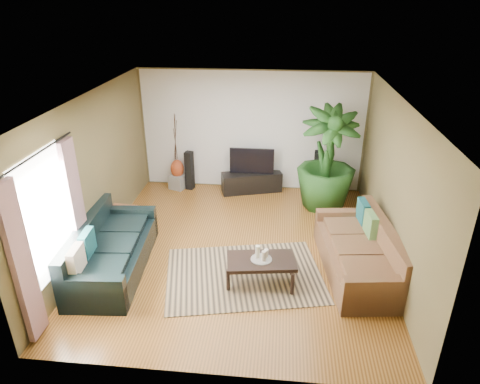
# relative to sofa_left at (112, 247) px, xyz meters

# --- Properties ---
(floor) EXTENTS (5.50, 5.50, 0.00)m
(floor) POSITION_rel_sofa_left_xyz_m (1.98, 0.77, -0.42)
(floor) COLOR #9A6127
(floor) RESTS_ON ground
(ceiling) EXTENTS (5.50, 5.50, 0.00)m
(ceiling) POSITION_rel_sofa_left_xyz_m (1.98, 0.77, 2.28)
(ceiling) COLOR white
(ceiling) RESTS_ON ground
(wall_back) EXTENTS (5.00, 0.00, 5.00)m
(wall_back) POSITION_rel_sofa_left_xyz_m (1.98, 3.52, 0.93)
(wall_back) COLOR brown
(wall_back) RESTS_ON ground
(wall_front) EXTENTS (5.00, 0.00, 5.00)m
(wall_front) POSITION_rel_sofa_left_xyz_m (1.98, -1.98, 0.93)
(wall_front) COLOR brown
(wall_front) RESTS_ON ground
(wall_left) EXTENTS (0.00, 5.50, 5.50)m
(wall_left) POSITION_rel_sofa_left_xyz_m (-0.52, 0.77, 0.92)
(wall_left) COLOR brown
(wall_left) RESTS_ON ground
(wall_right) EXTENTS (0.00, 5.50, 5.50)m
(wall_right) POSITION_rel_sofa_left_xyz_m (4.48, 0.77, 0.92)
(wall_right) COLOR brown
(wall_right) RESTS_ON ground
(backwall_panel) EXTENTS (4.90, 0.00, 4.90)m
(backwall_panel) POSITION_rel_sofa_left_xyz_m (1.98, 3.51, 0.93)
(backwall_panel) COLOR white
(backwall_panel) RESTS_ON ground
(window_pane) EXTENTS (0.00, 1.80, 1.80)m
(window_pane) POSITION_rel_sofa_left_xyz_m (-0.50, -0.83, 0.97)
(window_pane) COLOR white
(window_pane) RESTS_ON ground
(curtain_near) EXTENTS (0.08, 0.35, 2.20)m
(curtain_near) POSITION_rel_sofa_left_xyz_m (-0.45, -1.58, 0.72)
(curtain_near) COLOR gray
(curtain_near) RESTS_ON ground
(curtain_far) EXTENTS (0.08, 0.35, 2.20)m
(curtain_far) POSITION_rel_sofa_left_xyz_m (-0.45, -0.08, 0.72)
(curtain_far) COLOR gray
(curtain_far) RESTS_ON ground
(curtain_rod) EXTENTS (0.03, 1.90, 0.03)m
(curtain_rod) POSITION_rel_sofa_left_xyz_m (-0.45, -0.83, 1.87)
(curtain_rod) COLOR black
(curtain_rod) RESTS_ON ground
(sofa_left) EXTENTS (1.15, 2.35, 0.85)m
(sofa_left) POSITION_rel_sofa_left_xyz_m (0.00, 0.00, 0.00)
(sofa_left) COLOR black
(sofa_left) RESTS_ON floor
(sofa_right) EXTENTS (1.25, 2.31, 0.85)m
(sofa_right) POSITION_rel_sofa_left_xyz_m (3.96, 0.35, 0.00)
(sofa_right) COLOR brown
(sofa_right) RESTS_ON floor
(area_rug) EXTENTS (2.80, 2.24, 0.01)m
(area_rug) POSITION_rel_sofa_left_xyz_m (2.14, 0.04, -0.42)
(area_rug) COLOR #A1885E
(area_rug) RESTS_ON floor
(coffee_table) EXTENTS (1.13, 0.72, 0.43)m
(coffee_table) POSITION_rel_sofa_left_xyz_m (2.42, -0.12, -0.21)
(coffee_table) COLOR black
(coffee_table) RESTS_ON floor
(candle_tray) EXTENTS (0.33, 0.33, 0.01)m
(candle_tray) POSITION_rel_sofa_left_xyz_m (2.42, -0.12, 0.01)
(candle_tray) COLOR gray
(candle_tray) RESTS_ON coffee_table
(candle_tall) EXTENTS (0.07, 0.07, 0.21)m
(candle_tall) POSITION_rel_sofa_left_xyz_m (2.36, -0.09, 0.13)
(candle_tall) COLOR #F2EDCC
(candle_tall) RESTS_ON candle_tray
(candle_mid) EXTENTS (0.07, 0.07, 0.16)m
(candle_mid) POSITION_rel_sofa_left_xyz_m (2.46, -0.16, 0.10)
(candle_mid) COLOR beige
(candle_mid) RESTS_ON candle_tray
(candle_short) EXTENTS (0.07, 0.07, 0.13)m
(candle_short) POSITION_rel_sofa_left_xyz_m (2.49, -0.06, 0.09)
(candle_short) COLOR white
(candle_short) RESTS_ON candle_tray
(tv_stand) EXTENTS (1.41, 0.78, 0.45)m
(tv_stand) POSITION_rel_sofa_left_xyz_m (2.01, 3.27, -0.20)
(tv_stand) COLOR black
(tv_stand) RESTS_ON floor
(television) EXTENTS (0.99, 0.05, 0.58)m
(television) POSITION_rel_sofa_left_xyz_m (2.01, 3.27, 0.32)
(television) COLOR black
(television) RESTS_ON tv_stand
(speaker_left) EXTENTS (0.20, 0.21, 0.90)m
(speaker_left) POSITION_rel_sofa_left_xyz_m (0.58, 3.27, 0.03)
(speaker_left) COLOR black
(speaker_left) RESTS_ON floor
(speaker_right) EXTENTS (0.20, 0.22, 1.02)m
(speaker_right) POSITION_rel_sofa_left_xyz_m (3.48, 3.27, 0.09)
(speaker_right) COLOR black
(speaker_right) RESTS_ON floor
(potted_plant) EXTENTS (1.34, 1.34, 2.15)m
(potted_plant) POSITION_rel_sofa_left_xyz_m (3.60, 2.67, 0.65)
(potted_plant) COLOR #1B4517
(potted_plant) RESTS_ON floor
(plant_pot) EXTENTS (0.40, 0.40, 0.31)m
(plant_pot) POSITION_rel_sofa_left_xyz_m (3.60, 2.67, -0.27)
(plant_pot) COLOR black
(plant_pot) RESTS_ON floor
(pedestal) EXTENTS (0.43, 0.43, 0.33)m
(pedestal) POSITION_rel_sofa_left_xyz_m (0.29, 3.27, -0.26)
(pedestal) COLOR #979794
(pedestal) RESTS_ON floor
(vase) EXTENTS (0.30, 0.30, 0.43)m
(vase) POSITION_rel_sofa_left_xyz_m (0.29, 3.27, 0.06)
(vase) COLOR #93381A
(vase) RESTS_ON pedestal
(side_table) EXTENTS (0.51, 0.51, 0.50)m
(side_table) POSITION_rel_sofa_left_xyz_m (-0.27, 1.14, -0.17)
(side_table) COLOR brown
(side_table) RESTS_ON floor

